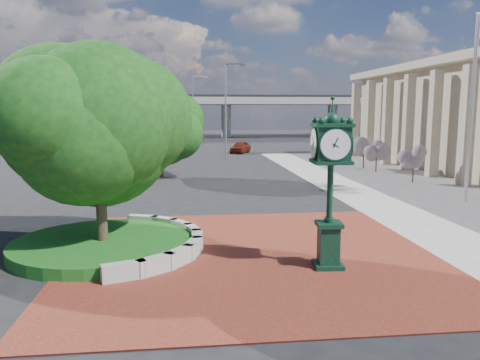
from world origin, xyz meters
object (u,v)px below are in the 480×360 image
Objects in this scene: post_clock at (330,177)px; flagpole_a at (472,108)px; parked_car at (240,147)px; street_lamp_far at (195,106)px; street_lamp_near at (228,104)px; flagpole_b at (471,105)px.

post_clock is 0.54× the size of flagpole_a.
street_lamp_far is (-5.04, 6.45, 4.65)m from parked_car.
street_lamp_far reaches higher than parked_car.
street_lamp_near is (-2.09, -7.84, 4.71)m from parked_car.
street_lamp_near is at bearing 118.05° from flagpole_b.
flagpole_a is 0.97× the size of flagpole_b.
flagpole_a is 1.05× the size of street_lamp_far.
post_clock is 31.70m from street_lamp_near.
post_clock is 0.56× the size of street_lamp_far.
post_clock is at bearing -89.40° from street_lamp_near.
flagpole_b is (9.17, -28.98, 4.39)m from parked_car.
street_lamp_near reaches higher than post_clock.
street_lamp_near reaches higher than street_lamp_far.
flagpole_b is at bearing 43.73° from post_clock.
flagpole_b is (10.93, 10.46, 2.25)m from post_clock.
street_lamp_near is at bearing 90.60° from post_clock.
street_lamp_far is (-13.48, 36.70, 0.43)m from flagpole_a.
flagpole_b is at bearing -61.95° from street_lamp_near.
flagpole_b reaches higher than street_lamp_far.
flagpole_a is at bearing -64.83° from street_lamp_near.
flagpole_b is 23.95m from street_lamp_near.
flagpole_b is 1.09× the size of street_lamp_far.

